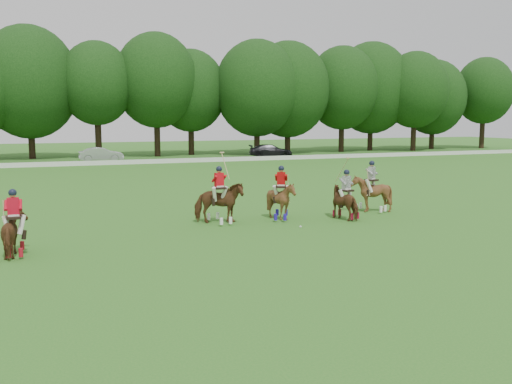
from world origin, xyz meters
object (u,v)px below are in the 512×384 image
object	(u,v)px
polo_red_a	(15,232)
polo_stripe_a	(346,202)
polo_red_b	(219,203)
polo_red_c	(281,200)
polo_stripe_b	(371,193)
car_mid	(101,154)
car_right	(271,151)
polo_ball	(300,227)

from	to	relation	value
polo_red_a	polo_stripe_a	world-z (taller)	polo_stripe_a
polo_red_b	polo_red_c	world-z (taller)	polo_red_b
polo_stripe_a	polo_stripe_b	world-z (taller)	polo_stripe_a
car_mid	polo_red_c	xyz separation A→B (m)	(3.54, -37.55, 0.14)
polo_red_a	polo_stripe_b	world-z (taller)	polo_stripe_b
car_right	polo_stripe_a	world-z (taller)	polo_stripe_a
polo_stripe_a	polo_red_b	bearing A→B (deg)	169.19
polo_red_c	polo_stripe_b	xyz separation A→B (m)	(4.86, 0.33, 0.03)
car_right	polo_red_a	xyz separation A→B (m)	(-26.20, -40.48, 0.07)
polo_stripe_b	car_mid	bearing A→B (deg)	102.72
polo_red_b	polo_stripe_b	world-z (taller)	polo_red_b
polo_ball	polo_stripe_b	bearing A→B (deg)	25.79
polo_red_b	polo_stripe_a	bearing A→B (deg)	-10.81
polo_red_b	polo_ball	distance (m)	3.63
polo_stripe_a	car_right	bearing A→B (deg)	71.79
polo_stripe_b	polo_ball	size ratio (longest dim) A/B	27.34
car_mid	polo_red_c	bearing A→B (deg)	-172.43
car_right	polo_red_b	bearing A→B (deg)	169.34
polo_red_b	polo_stripe_a	world-z (taller)	polo_red_b
polo_stripe_b	polo_red_a	bearing A→B (deg)	-168.21
polo_red_a	polo_red_c	xyz separation A→B (m)	(10.80, 2.93, 0.09)
car_mid	polo_red_a	size ratio (longest dim) A/B	2.02
polo_red_c	polo_red_a	bearing A→B (deg)	-164.80
polo_red_a	polo_red_b	bearing A→B (deg)	20.88
polo_red_a	polo_ball	distance (m)	10.84
polo_red_a	polo_stripe_b	size ratio (longest dim) A/B	0.90
car_mid	polo_red_b	xyz separation A→B (m)	(0.71, -37.44, 0.17)
polo_red_b	polo_red_c	xyz separation A→B (m)	(2.83, -0.11, -0.03)
polo_red_a	polo_ball	bearing A→B (deg)	4.83
car_mid	polo_red_b	size ratio (longest dim) A/B	1.49
polo_stripe_b	polo_red_c	bearing A→B (deg)	-176.08
polo_red_b	polo_red_c	size ratio (longest dim) A/B	1.25
polo_stripe_a	polo_ball	distance (m)	3.05
car_right	polo_red_b	size ratio (longest dim) A/B	1.66
polo_red_c	polo_stripe_a	distance (m)	2.90
car_mid	polo_stripe_a	world-z (taller)	polo_stripe_a
car_right	polo_stripe_a	size ratio (longest dim) A/B	1.80
polo_stripe_a	polo_red_c	bearing A→B (deg)	160.74
car_mid	car_right	world-z (taller)	car_mid
car_mid	polo_stripe_b	distance (m)	38.15
car_mid	polo_stripe_b	xyz separation A→B (m)	(8.40, -37.21, 0.17)
car_mid	polo_red_a	xyz separation A→B (m)	(-7.26, -40.48, 0.05)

